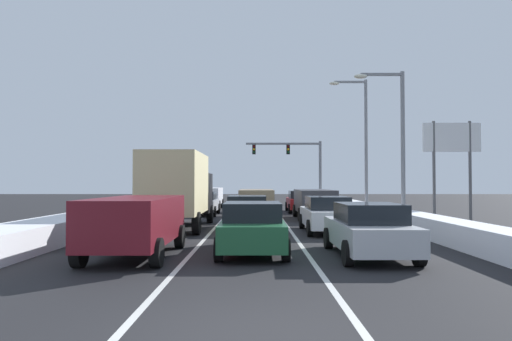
% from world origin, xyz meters
% --- Properties ---
extents(ground_plane, '(120.00, 120.00, 0.00)m').
position_xyz_m(ground_plane, '(0.00, 15.64, 0.00)').
color(ground_plane, black).
extents(lane_stripe_between_right_lane_and_center_lane, '(0.14, 43.01, 0.01)m').
position_xyz_m(lane_stripe_between_right_lane_and_center_lane, '(1.70, 19.55, 0.00)').
color(lane_stripe_between_right_lane_and_center_lane, silver).
rests_on(lane_stripe_between_right_lane_and_center_lane, ground).
extents(lane_stripe_between_center_lane_and_left_lane, '(0.14, 43.01, 0.01)m').
position_xyz_m(lane_stripe_between_center_lane_and_left_lane, '(-1.70, 19.55, 0.00)').
color(lane_stripe_between_center_lane_and_left_lane, silver).
rests_on(lane_stripe_between_center_lane_and_left_lane, ground).
extents(snow_bank_right_shoulder, '(1.21, 43.01, 0.79)m').
position_xyz_m(snow_bank_right_shoulder, '(7.00, 19.55, 0.40)').
color(snow_bank_right_shoulder, white).
rests_on(snow_bank_right_shoulder, ground).
extents(snow_bank_left_shoulder, '(1.93, 43.01, 0.80)m').
position_xyz_m(snow_bank_left_shoulder, '(-7.00, 19.55, 0.40)').
color(snow_bank_left_shoulder, white).
rests_on(snow_bank_left_shoulder, ground).
extents(sedan_silver_right_lane_nearest, '(2.00, 4.50, 1.51)m').
position_xyz_m(sedan_silver_right_lane_nearest, '(3.39, 6.70, 0.76)').
color(sedan_silver_right_lane_nearest, '#B7BABF').
rests_on(sedan_silver_right_lane_nearest, ground).
extents(sedan_white_right_lane_second, '(2.00, 4.50, 1.51)m').
position_xyz_m(sedan_white_right_lane_second, '(3.18, 12.98, 0.76)').
color(sedan_white_right_lane_second, silver).
rests_on(sedan_white_right_lane_second, ground).
extents(suv_charcoal_right_lane_third, '(2.16, 4.90, 1.67)m').
position_xyz_m(suv_charcoal_right_lane_third, '(3.55, 19.99, 1.02)').
color(suv_charcoal_right_lane_third, '#38383D').
rests_on(suv_charcoal_right_lane_third, ground).
extents(sedan_red_right_lane_fourth, '(2.00, 4.50, 1.51)m').
position_xyz_m(sedan_red_right_lane_fourth, '(3.38, 25.98, 0.76)').
color(sedan_red_right_lane_fourth, maroon).
rests_on(sedan_red_right_lane_fourth, ground).
extents(sedan_green_center_lane_nearest, '(2.00, 4.50, 1.51)m').
position_xyz_m(sedan_green_center_lane_nearest, '(0.10, 7.37, 0.76)').
color(sedan_green_center_lane_nearest, '#1E5633').
rests_on(sedan_green_center_lane_nearest, ground).
extents(sedan_gray_center_lane_second, '(2.00, 4.50, 1.51)m').
position_xyz_m(sedan_gray_center_lane_second, '(-0.19, 14.04, 0.76)').
color(sedan_gray_center_lane_second, slate).
rests_on(sedan_gray_center_lane_second, ground).
extents(suv_tan_center_lane_third, '(2.16, 4.90, 1.67)m').
position_xyz_m(suv_tan_center_lane_third, '(0.22, 20.80, 1.02)').
color(suv_tan_center_lane_third, '#937F60').
rests_on(suv_tan_center_lane_third, ground).
extents(sedan_navy_center_lane_fourth, '(2.00, 4.50, 1.51)m').
position_xyz_m(sedan_navy_center_lane_fourth, '(0.09, 26.81, 0.76)').
color(sedan_navy_center_lane_fourth, navy).
rests_on(sedan_navy_center_lane_fourth, ground).
extents(suv_maroon_left_lane_nearest, '(2.16, 4.90, 1.67)m').
position_xyz_m(suv_maroon_left_lane_nearest, '(-3.20, 6.70, 1.02)').
color(suv_maroon_left_lane_nearest, maroon).
rests_on(suv_maroon_left_lane_nearest, ground).
extents(box_truck_left_lane_second, '(2.53, 7.20, 3.36)m').
position_xyz_m(box_truck_left_lane_second, '(-3.31, 14.46, 1.90)').
color(box_truck_left_lane_second, black).
rests_on(box_truck_left_lane_second, ground).
extents(sedan_silver_left_lane_third, '(2.00, 4.50, 1.51)m').
position_xyz_m(sedan_silver_left_lane_third, '(-3.25, 23.11, 0.76)').
color(sedan_silver_left_lane_third, '#B7BABF').
rests_on(sedan_silver_left_lane_third, ground).
extents(suv_white_left_lane_fourth, '(2.16, 4.90, 1.67)m').
position_xyz_m(suv_white_left_lane_fourth, '(-3.54, 29.52, 1.02)').
color(suv_white_left_lane_fourth, silver).
rests_on(suv_white_left_lane_fourth, ground).
extents(traffic_light_gantry, '(7.54, 0.47, 6.20)m').
position_xyz_m(traffic_light_gantry, '(4.27, 39.09, 4.50)').
color(traffic_light_gantry, slate).
rests_on(traffic_light_gantry, ground).
extents(street_lamp_right_near, '(2.66, 0.36, 7.93)m').
position_xyz_m(street_lamp_right_near, '(7.53, 17.59, 4.76)').
color(street_lamp_right_near, gray).
rests_on(street_lamp_right_near, ground).
extents(street_lamp_right_mid, '(2.66, 0.36, 9.26)m').
position_xyz_m(street_lamp_right_mid, '(7.54, 25.41, 5.46)').
color(street_lamp_right_mid, gray).
rests_on(street_lamp_right_mid, ground).
extents(roadside_sign_right, '(3.20, 0.16, 5.50)m').
position_xyz_m(roadside_sign_right, '(11.06, 18.98, 4.02)').
color(roadside_sign_right, '#59595B').
rests_on(roadside_sign_right, ground).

